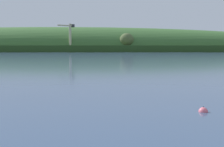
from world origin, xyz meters
name	(u,v)px	position (x,y,z in m)	size (l,w,h in m)	color
far_shoreline_hill	(64,51)	(-15.89, 241.46, 0.32)	(566.38, 116.92, 36.92)	#27431B
dockside_crane	(70,38)	(-10.69, 216.32, 9.26)	(11.49, 9.17, 19.31)	#4C4C51
mooring_buoy_foreground	(203,112)	(1.25, 17.79, 0.00)	(0.68, 0.68, 0.76)	#E06675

